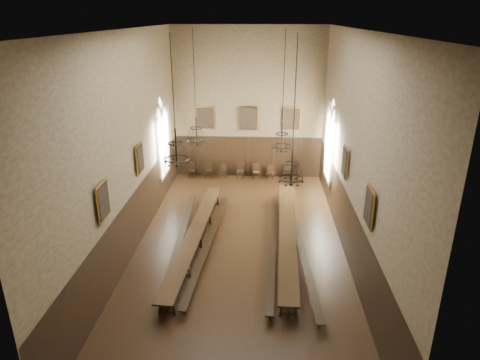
# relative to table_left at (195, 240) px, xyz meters

# --- Properties ---
(floor) EXTENTS (9.00, 18.00, 0.02)m
(floor) POSITION_rel_table_left_xyz_m (1.93, 0.05, -0.40)
(floor) COLOR black
(floor) RESTS_ON ground
(ceiling) EXTENTS (9.00, 18.00, 0.02)m
(ceiling) POSITION_rel_table_left_xyz_m (1.93, 0.05, 8.62)
(ceiling) COLOR black
(ceiling) RESTS_ON ground
(wall_back) EXTENTS (9.00, 0.02, 9.00)m
(wall_back) POSITION_rel_table_left_xyz_m (1.93, 9.06, 4.11)
(wall_back) COLOR #827250
(wall_back) RESTS_ON ground
(wall_front) EXTENTS (9.00, 0.02, 9.00)m
(wall_front) POSITION_rel_table_left_xyz_m (1.93, -8.96, 4.11)
(wall_front) COLOR #827250
(wall_front) RESTS_ON ground
(wall_left) EXTENTS (0.02, 18.00, 9.00)m
(wall_left) POSITION_rel_table_left_xyz_m (-2.58, 0.05, 4.11)
(wall_left) COLOR #827250
(wall_left) RESTS_ON ground
(wall_right) EXTENTS (0.02, 18.00, 9.00)m
(wall_right) POSITION_rel_table_left_xyz_m (6.44, 0.05, 4.11)
(wall_right) COLOR #827250
(wall_right) RESTS_ON ground
(wainscot_panelling) EXTENTS (9.00, 18.00, 2.50)m
(wainscot_panelling) POSITION_rel_table_left_xyz_m (1.93, 0.05, 0.86)
(wainscot_panelling) COLOR black
(wainscot_panelling) RESTS_ON floor
(table_left) EXTENTS (1.31, 10.06, 0.78)m
(table_left) POSITION_rel_table_left_xyz_m (0.00, 0.00, 0.00)
(table_left) COLOR black
(table_left) RESTS_ON floor
(table_right) EXTENTS (1.14, 10.42, 0.81)m
(table_right) POSITION_rel_table_left_xyz_m (3.99, 0.29, 0.01)
(table_right) COLOR black
(table_right) RESTS_ON floor
(bench_left_outer) EXTENTS (0.61, 9.41, 0.42)m
(bench_left_outer) POSITION_rel_table_left_xyz_m (-0.68, 0.18, -0.12)
(bench_left_outer) COLOR black
(bench_left_outer) RESTS_ON floor
(bench_left_inner) EXTENTS (0.86, 9.35, 0.42)m
(bench_left_inner) POSITION_rel_table_left_xyz_m (0.57, -0.15, -0.12)
(bench_left_inner) COLOR black
(bench_left_inner) RESTS_ON floor
(bench_right_inner) EXTENTS (0.66, 9.66, 0.43)m
(bench_right_inner) POSITION_rel_table_left_xyz_m (3.35, -0.10, -0.11)
(bench_right_inner) COLOR black
(bench_right_inner) RESTS_ON floor
(bench_right_outer) EXTENTS (0.86, 10.22, 0.46)m
(bench_right_outer) POSITION_rel_table_left_xyz_m (4.51, -0.18, -0.10)
(bench_right_outer) COLOR black
(bench_right_outer) RESTS_ON floor
(chair_0) EXTENTS (0.41, 0.41, 0.91)m
(chair_0) POSITION_rel_table_left_xyz_m (-1.57, 8.65, -0.12)
(chair_0) COLOR black
(chair_0) RESTS_ON floor
(chair_1) EXTENTS (0.48, 0.48, 0.99)m
(chair_1) POSITION_rel_table_left_xyz_m (-0.48, 8.62, -0.09)
(chair_1) COLOR black
(chair_1) RESTS_ON floor
(chair_2) EXTENTS (0.47, 0.47, 0.88)m
(chair_2) POSITION_rel_table_left_xyz_m (0.42, 8.60, -0.13)
(chair_2) COLOR black
(chair_2) RESTS_ON floor
(chair_3) EXTENTS (0.45, 0.45, 0.95)m
(chair_3) POSITION_rel_table_left_xyz_m (1.48, 8.64, -0.10)
(chair_3) COLOR black
(chair_3) RESTS_ON floor
(chair_4) EXTENTS (0.45, 0.45, 0.91)m
(chair_4) POSITION_rel_table_left_xyz_m (2.48, 8.58, -0.12)
(chair_4) COLOR black
(chair_4) RESTS_ON floor
(chair_5) EXTENTS (0.41, 0.41, 0.90)m
(chair_5) POSITION_rel_table_left_xyz_m (3.31, 8.57, -0.12)
(chair_5) COLOR black
(chair_5) RESTS_ON floor
(chair_6) EXTENTS (0.49, 0.49, 1.02)m
(chair_6) POSITION_rel_table_left_xyz_m (4.38, 8.60, -0.08)
(chair_6) COLOR black
(chair_6) RESTS_ON floor
(chandelier_back_left) EXTENTS (0.90, 0.90, 5.11)m
(chandelier_back_left) POSITION_rel_table_left_xyz_m (-0.24, 2.87, 3.98)
(chandelier_back_left) COLOR black
(chandelier_back_left) RESTS_ON ceiling
(chandelier_back_right) EXTENTS (0.90, 0.90, 5.25)m
(chandelier_back_right) POSITION_rel_table_left_xyz_m (3.69, 2.55, 3.85)
(chandelier_back_right) COLOR black
(chandelier_back_right) RESTS_ON ceiling
(chandelier_front_left) EXTENTS (0.86, 0.86, 4.21)m
(chandelier_front_left) POSITION_rel_table_left_xyz_m (-0.06, -2.60, 4.83)
(chandelier_front_left) COLOR black
(chandelier_front_left) RESTS_ON ceiling
(chandelier_front_right) EXTENTS (0.80, 0.80, 4.72)m
(chandelier_front_right) POSITION_rel_table_left_xyz_m (3.81, -2.86, 4.36)
(chandelier_front_right) COLOR black
(chandelier_front_right) RESTS_ON ceiling
(portrait_back_0) EXTENTS (1.10, 0.12, 1.40)m
(portrait_back_0) POSITION_rel_table_left_xyz_m (-0.67, 8.93, 3.31)
(portrait_back_0) COLOR #AC7F29
(portrait_back_0) RESTS_ON wall_back
(portrait_back_1) EXTENTS (1.10, 0.12, 1.40)m
(portrait_back_1) POSITION_rel_table_left_xyz_m (1.93, 8.93, 3.31)
(portrait_back_1) COLOR #AC7F29
(portrait_back_1) RESTS_ON wall_back
(portrait_back_2) EXTENTS (1.10, 0.12, 1.40)m
(portrait_back_2) POSITION_rel_table_left_xyz_m (4.53, 8.93, 3.31)
(portrait_back_2) COLOR #AC7F29
(portrait_back_2) RESTS_ON wall_back
(portrait_left_0) EXTENTS (0.12, 1.00, 1.30)m
(portrait_left_0) POSITION_rel_table_left_xyz_m (-2.45, 1.05, 3.31)
(portrait_left_0) COLOR #AC7F29
(portrait_left_0) RESTS_ON wall_left
(portrait_left_1) EXTENTS (0.12, 1.00, 1.30)m
(portrait_left_1) POSITION_rel_table_left_xyz_m (-2.45, -3.45, 3.31)
(portrait_left_1) COLOR #AC7F29
(portrait_left_1) RESTS_ON wall_left
(portrait_right_0) EXTENTS (0.12, 1.00, 1.30)m
(portrait_right_0) POSITION_rel_table_left_xyz_m (6.31, 1.05, 3.31)
(portrait_right_0) COLOR #AC7F29
(portrait_right_0) RESTS_ON wall_right
(portrait_right_1) EXTENTS (0.12, 1.00, 1.30)m
(portrait_right_1) POSITION_rel_table_left_xyz_m (6.31, -3.45, 3.31)
(portrait_right_1) COLOR #AC7F29
(portrait_right_1) RESTS_ON wall_right
(window_right) EXTENTS (0.20, 2.20, 4.60)m
(window_right) POSITION_rel_table_left_xyz_m (6.36, 5.55, 3.01)
(window_right) COLOR white
(window_right) RESTS_ON wall_right
(window_left) EXTENTS (0.20, 2.20, 4.60)m
(window_left) POSITION_rel_table_left_xyz_m (-2.50, 5.55, 3.01)
(window_left) COLOR white
(window_left) RESTS_ON wall_left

